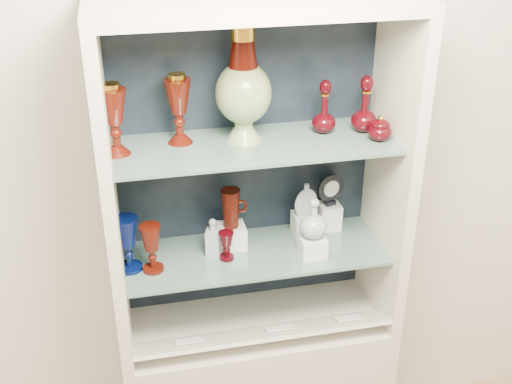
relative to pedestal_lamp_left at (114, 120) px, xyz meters
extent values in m
cube|color=beige|center=(0.44, 0.19, -0.19)|extent=(3.50, 0.02, 2.80)
cube|color=black|center=(0.44, 0.16, -0.26)|extent=(0.98, 0.02, 1.15)
cube|color=beige|center=(-0.04, -0.03, -0.26)|extent=(0.04, 0.40, 1.15)
cube|color=beige|center=(0.92, -0.03, -0.26)|extent=(0.04, 0.40, 1.15)
cube|color=beige|center=(0.44, -0.03, 0.33)|extent=(1.00, 0.40, 0.04)
cube|color=slate|center=(0.44, -0.01, -0.54)|extent=(0.92, 0.34, 0.01)
cube|color=slate|center=(0.44, -0.01, -0.12)|extent=(0.92, 0.34, 0.01)
cube|color=beige|center=(0.44, -0.14, -0.81)|extent=(0.92, 0.17, 0.09)
cube|color=white|center=(0.50, -0.14, -0.79)|extent=(0.10, 0.06, 0.03)
cube|color=white|center=(0.77, -0.14, -0.79)|extent=(0.10, 0.06, 0.03)
cube|color=white|center=(0.18, -0.14, -0.79)|extent=(0.10, 0.06, 0.03)
cube|color=silver|center=(0.37, 0.05, -0.50)|extent=(0.10, 0.10, 0.08)
cube|color=silver|center=(0.65, 0.06, -0.49)|extent=(0.09, 0.09, 0.09)
cube|color=silver|center=(0.63, -0.07, -0.50)|extent=(0.09, 0.09, 0.07)
cube|color=silver|center=(0.75, 0.09, -0.49)|extent=(0.08, 0.08, 0.10)
camera|label=1|loc=(0.03, -1.90, 0.71)|focal=45.00mm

